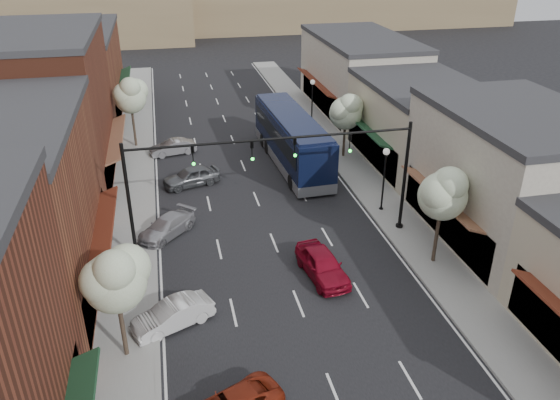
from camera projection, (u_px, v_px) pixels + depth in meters
ground at (309, 329)px, 25.66m from camera, size 160.00×160.00×0.00m
sidewalk_left at (133, 182)px, 40.15m from camera, size 2.80×73.00×0.15m
sidewalk_right at (350, 163)px, 43.36m from camera, size 2.80×73.00×0.15m
curb_left at (153, 181)px, 40.42m from camera, size 0.25×73.00×0.17m
curb_right at (333, 165)px, 43.10m from camera, size 0.25×73.00×0.17m
bldg_left_midfar at (38, 112)px, 37.94m from camera, size 10.14×14.10×10.90m
bldg_left_far at (70, 74)px, 52.45m from camera, size 10.14×18.10×8.40m
bldg_right_midnear at (511, 177)px, 31.75m from camera, size 9.14×12.10×7.90m
bldg_right_midfar at (419, 123)px, 42.55m from camera, size 9.14×12.10×6.40m
bldg_right_far at (359, 74)px, 54.54m from camera, size 9.14×16.10×7.40m
hill_near at (31, 16)px, 87.09m from camera, size 50.00×20.00×8.00m
signal_mast_right at (368, 164)px, 31.63m from camera, size 8.22×0.46×7.00m
signal_mast_left at (172, 181)px, 29.47m from camera, size 8.22×0.46×7.00m
tree_right_near at (444, 192)px, 28.69m from camera, size 2.85×2.65×5.95m
tree_right_far at (347, 110)px, 42.85m from camera, size 2.85×2.65×5.43m
tree_left_near at (115, 277)px, 22.13m from camera, size 2.85×2.65×5.69m
tree_left_far at (130, 95)px, 44.63m from camera, size 2.85×2.65×6.13m
lamp_post_near at (385, 169)px, 34.95m from camera, size 0.44×0.44×4.44m
lamp_post_far at (312, 95)px, 50.21m from camera, size 0.44×0.44×4.44m
coach_bus at (292, 139)px, 42.60m from camera, size 3.46×13.25×4.01m
red_hatchback at (322, 264)px, 29.21m from camera, size 2.36×4.61×1.50m
parked_car_b at (173, 315)px, 25.60m from camera, size 4.13×2.81×1.29m
parked_car_c at (167, 227)px, 33.18m from camera, size 4.07×4.16×1.20m
parked_car_d at (191, 176)px, 39.56m from camera, size 4.46×2.81×1.42m
parked_car_e at (173, 147)px, 44.96m from camera, size 3.93×2.05×1.23m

